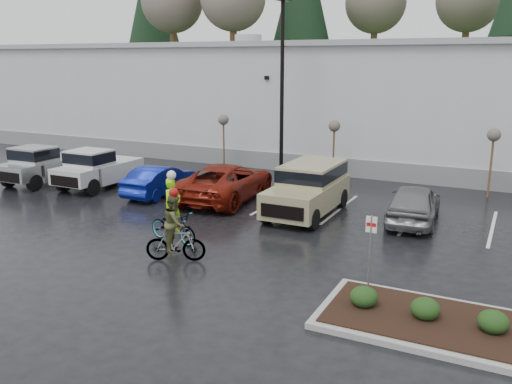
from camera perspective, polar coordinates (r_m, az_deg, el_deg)
The scene contains 21 objects.
ground at distance 16.48m, azimuth -1.49°, elevation -8.36°, with size 120.00×120.00×0.00m, color black.
warehouse at distance 36.28m, azimuth 15.10°, elevation 9.30°, with size 60.50×15.50×7.20m.
wooded_ridge at distance 59.01m, azimuth 19.64°, elevation 9.93°, with size 80.00×25.00×6.00m, color #2B431B.
lamppost at distance 27.82m, azimuth 2.77°, elevation 12.72°, with size 0.50×1.00×9.22m.
sapling_west at distance 30.71m, azimuth -3.44°, elevation 7.28°, with size 0.60×0.60×3.20m.
sapling_mid at distance 28.08m, azimuth 8.24°, elevation 6.55°, with size 0.60×0.60×3.20m.
sapling_east at distance 26.74m, azimuth 23.73°, elevation 5.16°, with size 0.60×0.60×3.20m.
curb_island at distance 13.92m, azimuth 23.55°, elevation -13.64°, with size 8.00×3.00×0.15m, color gray.
mulch_bed at distance 13.88m, azimuth 23.59°, elevation -13.29°, with size 7.60×2.60×0.04m, color black.
shrub_a at distance 14.13m, azimuth 11.29°, elevation -10.76°, with size 0.70×0.70×0.52m, color black.
shrub_b at distance 13.87m, azimuth 17.39°, elevation -11.63°, with size 0.70×0.70×0.52m, color black.
shrub_c at distance 13.77m, azimuth 23.69°, elevation -12.39°, with size 0.70×0.70×0.52m, color black.
fire_lane_sign at distance 14.89m, azimuth 11.95°, elevation -5.37°, with size 0.30×0.05×2.20m.
pickup_silver at distance 30.00m, azimuth -20.99°, elevation 2.85°, with size 2.10×5.20×1.96m, color #B1B6BA, non-canonical shape.
pickup_white at distance 28.15m, azimuth -15.82°, elevation 2.57°, with size 2.10×5.20×1.96m, color beige, non-canonical shape.
car_blue at distance 25.74m, azimuth -10.04°, elevation 1.24°, with size 1.49×4.28×1.41m, color navy.
car_red at distance 24.49m, azimuth -3.14°, elevation 1.10°, with size 2.76×5.99×1.66m, color maroon.
suv_tan at distance 22.13m, azimuth 5.38°, elevation 0.20°, with size 2.20×5.10×2.06m, color tan, non-canonical shape.
car_grey at distance 21.93m, azimuth 16.27°, elevation -1.15°, with size 1.80×4.49×1.53m, color slate.
cyclist_hivis at distance 18.98m, azimuth -8.72°, elevation -3.00°, with size 2.21×1.12×2.55m.
cyclist_olive at distance 17.21m, azimuth -8.50°, elevation -4.48°, with size 1.89×1.22×2.37m.
Camera 1 is at (7.15, -13.48, 6.23)m, focal length 38.00 mm.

